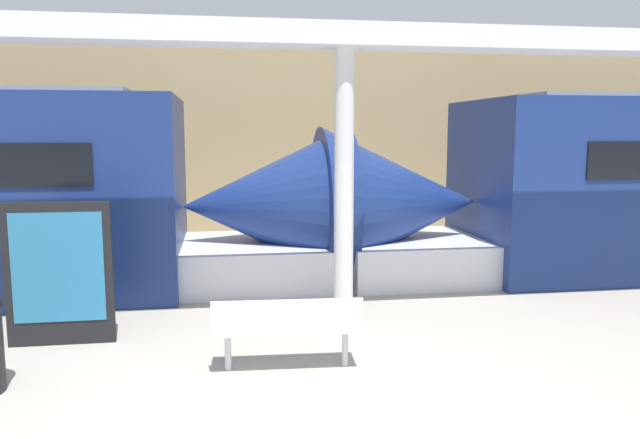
{
  "coord_description": "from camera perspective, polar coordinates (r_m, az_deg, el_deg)",
  "views": [
    {
      "loc": [
        -0.84,
        -4.98,
        2.53
      ],
      "look_at": [
        0.42,
        3.01,
        1.4
      ],
      "focal_mm": 35.0,
      "sensor_mm": 36.0,
      "label": 1
    }
  ],
  "objects": [
    {
      "name": "ground_plane",
      "position": [
        5.64,
        0.63,
        -18.67
      ],
      "size": [
        60.0,
        60.0,
        0.0
      ],
      "primitive_type": "plane",
      "color": "#A8A093"
    },
    {
      "name": "station_wall",
      "position": [
        15.28,
        -5.84,
        7.79
      ],
      "size": [
        56.0,
        0.2,
        5.0
      ],
      "primitive_type": "cube",
      "color": "tan",
      "rests_on": "ground_plane"
    },
    {
      "name": "bench_near",
      "position": [
        6.72,
        -3.01,
        -9.62
      ],
      "size": [
        1.61,
        0.53,
        0.81
      ],
      "rotation": [
        0.0,
        0.0,
        -0.05
      ],
      "color": "silver",
      "rests_on": "ground_plane"
    },
    {
      "name": "poster_board",
      "position": [
        8.03,
        -22.76,
        -4.57
      ],
      "size": [
        1.23,
        0.07,
        1.73
      ],
      "color": "black",
      "rests_on": "ground_plane"
    },
    {
      "name": "support_column_near",
      "position": [
        7.98,
        2.2,
        2.6
      ],
      "size": [
        0.25,
        0.25,
        3.57
      ],
      "primitive_type": "cylinder",
      "color": "silver",
      "rests_on": "ground_plane"
    },
    {
      "name": "canopy_beam",
      "position": [
        8.03,
        2.28,
        16.42
      ],
      "size": [
        28.0,
        0.6,
        0.28
      ],
      "primitive_type": "cube",
      "color": "silver",
      "rests_on": "support_column_near"
    }
  ]
}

